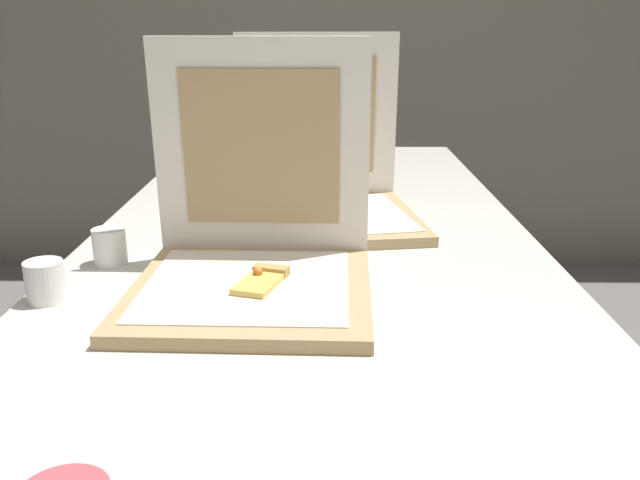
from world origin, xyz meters
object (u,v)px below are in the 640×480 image
at_px(pizza_box_front, 253,257).
at_px(cup_white_near_center, 110,246).
at_px(table, 311,264).
at_px(cup_white_near_left, 45,281).
at_px(pizza_box_middle, 326,195).

height_order(pizza_box_front, cup_white_near_center, pizza_box_front).
height_order(table, cup_white_near_left, cup_white_near_left).
bearing_deg(pizza_box_front, cup_white_near_left, -168.99).
distance_m(cup_white_near_center, cup_white_near_left, 0.19).
bearing_deg(cup_white_near_center, table, 19.35).
bearing_deg(cup_white_near_left, pizza_box_middle, 47.10).
distance_m(pizza_box_middle, cup_white_near_center, 0.50).
bearing_deg(cup_white_near_center, pizza_box_middle, 37.26).
xyz_separation_m(pizza_box_front, pizza_box_middle, (0.12, 0.43, 0.00)).
xyz_separation_m(cup_white_near_center, cup_white_near_left, (-0.05, -0.18, 0.00)).
bearing_deg(pizza_box_front, pizza_box_middle, 76.24).
xyz_separation_m(pizza_box_front, cup_white_near_left, (-0.33, -0.05, -0.02)).
bearing_deg(cup_white_near_left, cup_white_near_center, 74.54).
distance_m(table, pizza_box_middle, 0.21).
xyz_separation_m(table, cup_white_near_left, (-0.42, -0.31, 0.08)).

